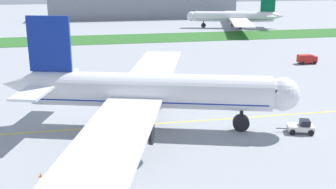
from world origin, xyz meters
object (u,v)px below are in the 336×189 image
at_px(traffic_cone_near_nose, 41,175).
at_px(pushback_tug, 301,127).
at_px(parked_airliner_far_right, 235,17).
at_px(service_truck_fuel_bowser, 307,59).
at_px(airliner_foreground, 146,91).
at_px(ground_crew_wingwalker_port, 236,125).

bearing_deg(traffic_cone_near_nose, pushback_tug, 10.54).
distance_m(pushback_tug, traffic_cone_near_nose, 39.89).
relative_size(pushback_tug, parked_airliner_far_right, 0.09).
relative_size(traffic_cone_near_nose, parked_airliner_far_right, 0.01).
bearing_deg(service_truck_fuel_bowser, airliner_foreground, -141.63).
bearing_deg(traffic_cone_near_nose, service_truck_fuel_bowser, 39.53).
bearing_deg(service_truck_fuel_bowser, traffic_cone_near_nose, -140.47).
bearing_deg(pushback_tug, airliner_foreground, 162.82).
bearing_deg(airliner_foreground, parked_airliner_far_right, 63.71).
relative_size(pushback_tug, traffic_cone_near_nose, 10.21).
height_order(ground_crew_wingwalker_port, traffic_cone_near_nose, ground_crew_wingwalker_port).
relative_size(traffic_cone_near_nose, service_truck_fuel_bowser, 0.11).
xyz_separation_m(airliner_foreground, service_truck_fuel_bowser, (51.40, 40.70, -4.70)).
bearing_deg(airliner_foreground, pushback_tug, -17.18).
distance_m(ground_crew_wingwalker_port, service_truck_fuel_bowser, 58.57).
relative_size(airliner_foreground, pushback_tug, 12.49).
xyz_separation_m(ground_crew_wingwalker_port, parked_airliner_far_right, (45.65, 124.62, 4.14)).
bearing_deg(ground_crew_wingwalker_port, parked_airliner_far_right, 69.88).
distance_m(airliner_foreground, service_truck_fuel_bowser, 65.73).
xyz_separation_m(airliner_foreground, pushback_tug, (23.61, -7.30, -5.11)).
height_order(ground_crew_wingwalker_port, service_truck_fuel_bowser, service_truck_fuel_bowser).
distance_m(traffic_cone_near_nose, parked_airliner_far_right, 154.53).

